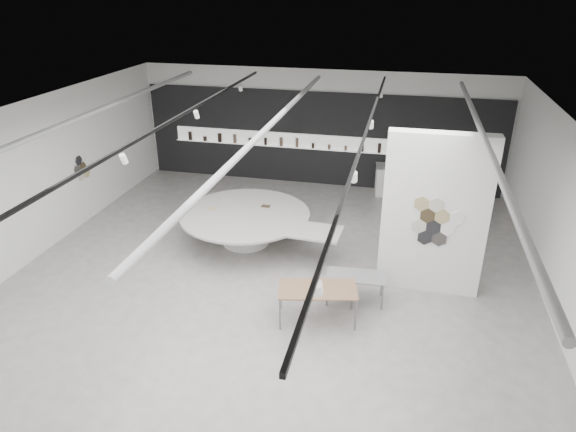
% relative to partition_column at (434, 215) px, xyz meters
% --- Properties ---
extents(room, '(12.02, 14.02, 3.82)m').
position_rel_partition_column_xyz_m(room, '(-3.59, -1.00, 0.27)').
color(room, '#9F9B96').
rests_on(room, ground).
extents(back_wall_display, '(11.80, 0.27, 3.10)m').
position_rel_partition_column_xyz_m(back_wall_display, '(-3.58, 5.94, -0.26)').
color(back_wall_display, black).
rests_on(back_wall_display, ground).
extents(partition_column, '(2.20, 0.38, 3.60)m').
position_rel_partition_column_xyz_m(partition_column, '(0.00, 0.00, 0.00)').
color(partition_column, white).
rests_on(partition_column, ground).
extents(display_island, '(4.42, 3.61, 0.86)m').
position_rel_partition_column_xyz_m(display_island, '(-4.54, 1.16, -1.24)').
color(display_island, white).
rests_on(display_island, ground).
extents(sample_table_wood, '(1.69, 1.09, 0.73)m').
position_rel_partition_column_xyz_m(sample_table_wood, '(-2.18, -1.73, -1.12)').
color(sample_table_wood, '#856044').
rests_on(sample_table_wood, ground).
extents(sample_table_stone, '(1.27, 0.72, 0.63)m').
position_rel_partition_column_xyz_m(sample_table_stone, '(-1.51, -0.89, -1.22)').
color(sample_table_stone, gray).
rests_on(sample_table_stone, ground).
extents(kitchen_counter, '(1.78, 0.88, 1.35)m').
position_rel_partition_column_xyz_m(kitchen_counter, '(-0.70, 5.52, -1.31)').
color(kitchen_counter, white).
rests_on(kitchen_counter, ground).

